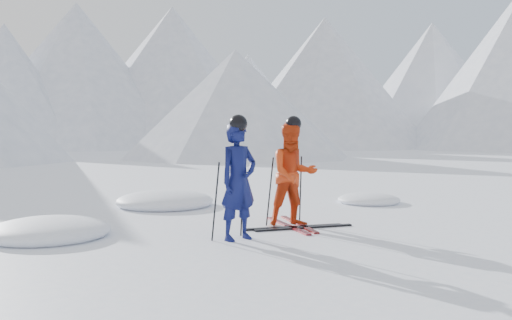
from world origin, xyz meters
TOP-DOWN VIEW (x-y plane):
  - ground at (0.00, 0.00)m, footprint 160.00×160.00m
  - mountain_range at (5.71, 35.31)m, footprint 106.15×62.94m
  - skier_blue at (-2.41, -0.31)m, footprint 0.65×0.45m
  - skier_red at (-1.00, 0.08)m, footprint 1.02×0.91m
  - pole_blue_left at (-2.71, -0.16)m, footprint 0.12×0.08m
  - pole_blue_right at (-2.16, -0.06)m, footprint 0.12×0.07m
  - pole_red_left at (-1.30, 0.33)m, footprint 0.12×0.09m
  - pole_red_right at (-0.70, 0.23)m, footprint 0.12×0.08m
  - ski_worn_left at (-1.12, 0.08)m, footprint 0.63×1.64m
  - ski_worn_right at (-0.88, 0.08)m, footprint 0.74×1.60m
  - ski_loose_a at (-1.13, -0.08)m, footprint 1.62×0.68m
  - ski_loose_b at (-1.03, -0.23)m, footprint 1.64×0.63m
  - snow_lumps at (-2.01, 2.53)m, footprint 8.40×4.02m

SIDE VIEW (x-z plane):
  - ground at x=0.00m, z-range 0.00..0.00m
  - snow_lumps at x=-2.01m, z-range -0.22..0.22m
  - ski_worn_left at x=-1.12m, z-range 0.00..0.03m
  - ski_worn_right at x=-0.88m, z-range 0.00..0.03m
  - ski_loose_a at x=-1.13m, z-range 0.00..0.03m
  - ski_loose_b at x=-1.03m, z-range 0.00..0.03m
  - pole_blue_left at x=-2.71m, z-range 0.00..1.14m
  - pole_blue_right at x=-2.16m, z-range 0.00..1.14m
  - pole_red_left at x=-1.30m, z-range 0.00..1.15m
  - pole_red_right at x=-0.70m, z-range 0.00..1.15m
  - skier_blue at x=-2.41m, z-range 0.00..1.71m
  - skier_red at x=-1.00m, z-range 0.00..1.73m
  - mountain_range at x=5.71m, z-range -1.04..14.49m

